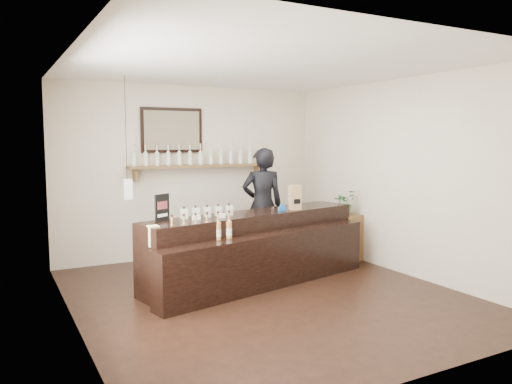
{
  "coord_description": "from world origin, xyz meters",
  "views": [
    {
      "loc": [
        -2.98,
        -5.29,
        1.93
      ],
      "look_at": [
        0.24,
        0.7,
        1.22
      ],
      "focal_mm": 35.0,
      "sensor_mm": 36.0,
      "label": 1
    }
  ],
  "objects": [
    {
      "name": "ground",
      "position": [
        0.0,
        0.0,
        0.0
      ],
      "size": [
        5.0,
        5.0,
        0.0
      ],
      "primitive_type": "plane",
      "color": "black",
      "rests_on": "ground"
    },
    {
      "name": "room_shell",
      "position": [
        0.0,
        0.0,
        1.7
      ],
      "size": [
        5.0,
        5.0,
        5.0
      ],
      "color": "beige",
      "rests_on": "ground"
    },
    {
      "name": "back_wall_decor",
      "position": [
        -0.14,
        2.37,
        1.75
      ],
      "size": [
        2.66,
        0.96,
        1.69
      ],
      "color": "brown",
      "rests_on": "ground"
    },
    {
      "name": "counter",
      "position": [
        0.2,
        0.58,
        0.44
      ],
      "size": [
        3.39,
        1.57,
        1.09
      ],
      "color": "black",
      "rests_on": "ground"
    },
    {
      "name": "promo_sign",
      "position": [
        -1.12,
        0.61,
        1.1
      ],
      "size": [
        0.22,
        0.13,
        0.33
      ],
      "color": "black",
      "rests_on": "counter"
    },
    {
      "name": "paper_bag",
      "position": [
        0.85,
        0.67,
        1.11
      ],
      "size": [
        0.17,
        0.14,
        0.35
      ],
      "color": "#A17B4E",
      "rests_on": "counter"
    },
    {
      "name": "tape_dispenser",
      "position": [
        0.64,
        0.67,
        0.97
      ],
      "size": [
        0.12,
        0.05,
        0.1
      ],
      "color": "blue",
      "rests_on": "counter"
    },
    {
      "name": "side_cabinet",
      "position": [
        2.0,
        0.99,
        0.37
      ],
      "size": [
        0.52,
        0.6,
        0.74
      ],
      "color": "brown",
      "rests_on": "ground"
    },
    {
      "name": "potted_plant",
      "position": [
        2.0,
        0.99,
        0.93
      ],
      "size": [
        0.42,
        0.38,
        0.4
      ],
      "primitive_type": "imported",
      "rotation": [
        0.0,
        0.0,
        0.23
      ],
      "color": "#2A6A2F",
      "rests_on": "side_cabinet"
    },
    {
      "name": "shopkeeper",
      "position": [
        0.81,
        1.55,
        1.02
      ],
      "size": [
        0.85,
        0.67,
        2.04
      ],
      "primitive_type": "imported",
      "rotation": [
        0.0,
        0.0,
        2.87
      ],
      "color": "black",
      "rests_on": "ground"
    }
  ]
}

